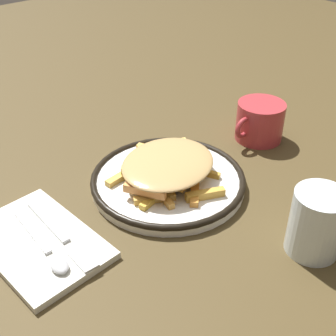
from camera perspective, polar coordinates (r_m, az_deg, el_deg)
The scene contains 8 objects.
ground_plane at distance 0.74m, azimuth 0.00°, elevation -2.28°, with size 2.60×2.60×0.00m, color #45371D.
plate at distance 0.73m, azimuth 0.00°, elevation -1.59°, with size 0.25×0.25×0.02m.
fries_heap at distance 0.72m, azimuth -0.03°, elevation 0.06°, with size 0.20×0.20×0.04m.
napkin at distance 0.65m, azimuth -16.30°, elevation -9.13°, with size 0.13×0.20×0.01m, color silver.
fork at distance 0.65m, azimuth -13.75°, elevation -8.18°, with size 0.02×0.18×0.01m.
spoon at distance 0.62m, azimuth -15.10°, elevation -10.31°, with size 0.03×0.15×0.01m.
water_glass at distance 0.63m, azimuth 18.52°, elevation -6.69°, with size 0.07×0.07×0.09m, color silver.
coffee_mug at distance 0.87m, azimuth 11.70°, elevation 5.86°, with size 0.12×0.09×0.07m.
Camera 1 is at (0.40, 0.44, 0.44)m, focal length 47.54 mm.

